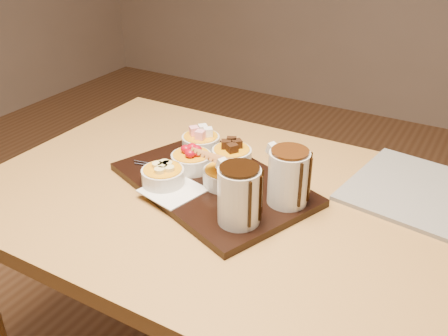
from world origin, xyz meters
The scene contains 12 objects.
dining_table centered at (0.00, 0.00, 0.65)m, with size 1.20×0.80×0.75m.
serving_board centered at (-0.06, 0.01, 0.76)m, with size 0.46×0.30×0.02m, color black.
napkin centered at (-0.12, -0.07, 0.77)m, with size 0.12×0.12×0.00m, color white.
bowl_marshmallows centered at (-0.18, 0.14, 0.79)m, with size 0.10×0.10×0.04m, color beige.
bowl_cake centered at (-0.07, 0.11, 0.79)m, with size 0.10×0.10×0.04m, color beige.
bowl_strawberries centered at (-0.14, 0.04, 0.79)m, with size 0.10×0.10×0.04m, color beige.
bowl_biscotti centered at (-0.03, 0.01, 0.79)m, with size 0.10×0.10×0.04m, color beige.
bowl_bananas centered at (-0.16, -0.06, 0.79)m, with size 0.10×0.10×0.04m, color beige.
pitcher_dark_chocolate centered at (0.07, -0.10, 0.83)m, with size 0.09×0.09×0.12m, color silver.
pitcher_milk_chocolate centered at (0.12, 0.02, 0.83)m, with size 0.09×0.09×0.12m, color silver.
fondue_skewers centered at (-0.16, 0.02, 0.77)m, with size 0.26×0.03×0.01m, color silver, non-canonical shape.
newspaper centered at (0.41, 0.23, 0.76)m, with size 0.39×0.31×0.01m, color beige.
Camera 1 is at (0.47, -0.86, 1.36)m, focal length 40.00 mm.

